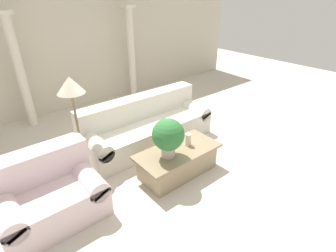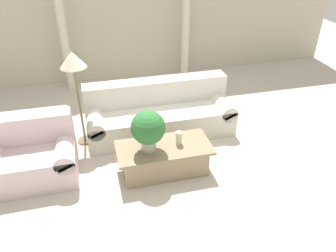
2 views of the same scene
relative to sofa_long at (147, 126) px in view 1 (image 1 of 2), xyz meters
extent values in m
plane|color=beige|center=(-0.05, -0.76, -0.34)|extent=(16.00, 16.00, 0.00)
cube|color=beige|center=(-0.05, 2.60, 1.26)|extent=(10.00, 0.06, 3.20)
cube|color=beige|center=(0.00, -0.06, -0.11)|extent=(2.47, 0.88, 0.46)
cube|color=beige|center=(0.00, 0.22, 0.32)|extent=(2.47, 0.31, 0.42)
cylinder|color=beige|center=(-1.09, -0.06, 0.08)|extent=(0.28, 0.88, 0.28)
cylinder|color=beige|center=(1.09, -0.06, 0.08)|extent=(0.28, 0.88, 0.28)
cube|color=beige|center=(-2.03, -0.77, -0.11)|extent=(1.23, 0.88, 0.46)
cube|color=beige|center=(-2.03, -0.48, 0.32)|extent=(1.23, 0.31, 0.42)
cylinder|color=beige|center=(-2.50, -0.77, 0.08)|extent=(0.28, 0.88, 0.28)
cylinder|color=beige|center=(-1.55, -0.77, 0.08)|extent=(0.28, 0.88, 0.28)
cube|color=#998466|center=(-0.19, -1.09, -0.15)|extent=(1.19, 0.58, 0.39)
cube|color=#897759|center=(-0.19, -1.09, 0.07)|extent=(1.35, 0.66, 0.04)
cylinder|color=#B2A893|center=(-0.41, -1.13, 0.17)|extent=(0.20, 0.20, 0.17)
sphere|color=#2D6B33|center=(-0.41, -1.13, 0.46)|extent=(0.47, 0.47, 0.47)
cylinder|color=beige|center=(0.04, -1.08, 0.19)|extent=(0.09, 0.09, 0.20)
cylinder|color=brown|center=(-1.29, -0.02, -0.33)|extent=(0.25, 0.25, 0.03)
cylinder|color=brown|center=(-1.29, -0.02, 0.33)|extent=(0.04, 0.04, 1.29)
cone|color=beige|center=(-1.29, -0.02, 1.10)|extent=(0.39, 0.39, 0.24)
cylinder|color=beige|center=(-1.49, 2.20, 0.77)|extent=(0.18, 0.18, 2.23)
cube|color=beige|center=(-1.49, 2.20, 1.92)|extent=(0.25, 0.25, 0.06)
cylinder|color=beige|center=(1.12, 2.20, 0.77)|extent=(0.18, 0.18, 2.23)
cube|color=beige|center=(1.12, 2.20, 1.92)|extent=(0.25, 0.25, 0.06)
camera|label=1|loc=(-2.48, -3.62, 2.30)|focal=28.00mm
camera|label=2|loc=(-1.07, -4.79, 2.78)|focal=35.00mm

